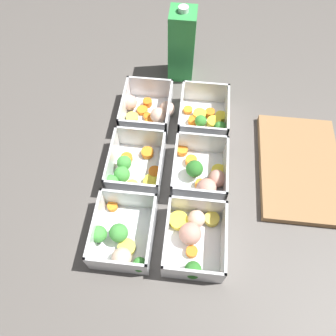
{
  "coord_description": "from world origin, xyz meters",
  "views": [
    {
      "loc": [
        0.38,
        0.04,
        0.66
      ],
      "look_at": [
        0.0,
        0.0,
        0.02
      ],
      "focal_mm": 35.0,
      "sensor_mm": 36.0,
      "label": 1
    }
  ],
  "objects_px": {
    "container_near_left": "(148,110)",
    "container_near_right": "(121,238)",
    "container_far_center": "(202,174)",
    "container_far_right": "(194,237)",
    "container_far_left": "(205,118)",
    "container_near_center": "(132,169)",
    "juice_carton": "(182,45)"
  },
  "relations": [
    {
      "from": "container_near_left",
      "to": "container_near_right",
      "type": "bearing_deg",
      "value": -0.96
    },
    {
      "from": "container_near_right",
      "to": "container_near_left",
      "type": "bearing_deg",
      "value": 179.04
    },
    {
      "from": "container_far_center",
      "to": "container_far_right",
      "type": "distance_m",
      "value": 0.15
    },
    {
      "from": "container_near_right",
      "to": "container_far_left",
      "type": "xyz_separation_m",
      "value": [
        -0.33,
        0.15,
        -0.0
      ]
    },
    {
      "from": "container_near_right",
      "to": "container_far_right",
      "type": "distance_m",
      "value": 0.14
    },
    {
      "from": "container_far_center",
      "to": "container_near_right",
      "type": "bearing_deg",
      "value": -42.73
    },
    {
      "from": "container_near_center",
      "to": "container_far_right",
      "type": "bearing_deg",
      "value": 45.7
    },
    {
      "from": "container_near_center",
      "to": "container_near_right",
      "type": "bearing_deg",
      "value": 1.92
    },
    {
      "from": "container_near_right",
      "to": "juice_carton",
      "type": "xyz_separation_m",
      "value": [
        -0.5,
        0.07,
        0.07
      ]
    },
    {
      "from": "container_near_right",
      "to": "container_far_center",
      "type": "relative_size",
      "value": 1.02
    },
    {
      "from": "container_far_right",
      "to": "container_far_left",
      "type": "bearing_deg",
      "value": 178.84
    },
    {
      "from": "container_near_left",
      "to": "container_far_center",
      "type": "xyz_separation_m",
      "value": [
        0.17,
        0.15,
        0.0
      ]
    },
    {
      "from": "container_near_left",
      "to": "container_far_right",
      "type": "relative_size",
      "value": 0.99
    },
    {
      "from": "container_near_right",
      "to": "juice_carton",
      "type": "relative_size",
      "value": 0.75
    },
    {
      "from": "container_far_left",
      "to": "container_far_right",
      "type": "bearing_deg",
      "value": -1.16
    },
    {
      "from": "container_near_right",
      "to": "container_far_left",
      "type": "relative_size",
      "value": 1.02
    },
    {
      "from": "container_near_center",
      "to": "container_far_right",
      "type": "xyz_separation_m",
      "value": [
        0.14,
        0.15,
        0.0
      ]
    },
    {
      "from": "container_near_left",
      "to": "container_far_right",
      "type": "distance_m",
      "value": 0.35
    },
    {
      "from": "container_near_right",
      "to": "container_far_right",
      "type": "relative_size",
      "value": 1.0
    },
    {
      "from": "container_near_center",
      "to": "container_far_center",
      "type": "relative_size",
      "value": 0.99
    },
    {
      "from": "container_near_left",
      "to": "container_far_center",
      "type": "relative_size",
      "value": 1.02
    },
    {
      "from": "container_near_left",
      "to": "juice_carton",
      "type": "height_order",
      "value": "juice_carton"
    },
    {
      "from": "container_far_right",
      "to": "container_near_center",
      "type": "bearing_deg",
      "value": -134.3
    },
    {
      "from": "container_far_center",
      "to": "container_far_left",
      "type": "bearing_deg",
      "value": -178.86
    },
    {
      "from": "container_near_center",
      "to": "container_far_right",
      "type": "relative_size",
      "value": 0.96
    },
    {
      "from": "container_near_center",
      "to": "container_near_right",
      "type": "xyz_separation_m",
      "value": [
        0.16,
        0.01,
        0.0
      ]
    },
    {
      "from": "container_far_right",
      "to": "container_far_center",
      "type": "bearing_deg",
      "value": 176.32
    },
    {
      "from": "container_far_center",
      "to": "juice_carton",
      "type": "height_order",
      "value": "juice_carton"
    },
    {
      "from": "container_near_right",
      "to": "container_far_right",
      "type": "height_order",
      "value": "same"
    },
    {
      "from": "container_near_left",
      "to": "container_far_left",
      "type": "distance_m",
      "value": 0.14
    },
    {
      "from": "container_near_left",
      "to": "container_near_center",
      "type": "height_order",
      "value": "same"
    },
    {
      "from": "container_near_left",
      "to": "container_near_center",
      "type": "distance_m",
      "value": 0.18
    }
  ]
}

